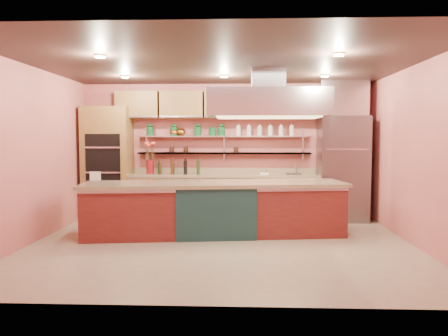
{
  "coord_description": "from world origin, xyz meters",
  "views": [
    {
      "loc": [
        0.32,
        -6.72,
        1.68
      ],
      "look_at": [
        0.01,
        1.0,
        1.14
      ],
      "focal_mm": 35.0,
      "sensor_mm": 36.0,
      "label": 1
    }
  ],
  "objects_px": {
    "flower_vase": "(150,167)",
    "green_canister": "(213,132)",
    "kitchen_scale": "(264,172)",
    "copper_kettle": "(181,132)",
    "island": "(215,209)",
    "refrigerator": "(342,169)"
  },
  "relations": [
    {
      "from": "island",
      "to": "kitchen_scale",
      "type": "relative_size",
      "value": 25.35
    },
    {
      "from": "flower_vase",
      "to": "kitchen_scale",
      "type": "height_order",
      "value": "flower_vase"
    },
    {
      "from": "kitchen_scale",
      "to": "green_canister",
      "type": "height_order",
      "value": "green_canister"
    },
    {
      "from": "kitchen_scale",
      "to": "copper_kettle",
      "type": "bearing_deg",
      "value": -176.19
    },
    {
      "from": "flower_vase",
      "to": "copper_kettle",
      "type": "distance_m",
      "value": 0.97
    },
    {
      "from": "copper_kettle",
      "to": "green_canister",
      "type": "distance_m",
      "value": 0.66
    },
    {
      "from": "flower_vase",
      "to": "kitchen_scale",
      "type": "bearing_deg",
      "value": 0.0
    },
    {
      "from": "kitchen_scale",
      "to": "copper_kettle",
      "type": "distance_m",
      "value": 1.92
    },
    {
      "from": "refrigerator",
      "to": "green_canister",
      "type": "distance_m",
      "value": 2.75
    },
    {
      "from": "copper_kettle",
      "to": "refrigerator",
      "type": "bearing_deg",
      "value": -3.99
    },
    {
      "from": "refrigerator",
      "to": "green_canister",
      "type": "bearing_deg",
      "value": 175.02
    },
    {
      "from": "refrigerator",
      "to": "green_canister",
      "type": "height_order",
      "value": "refrigerator"
    },
    {
      "from": "island",
      "to": "flower_vase",
      "type": "bearing_deg",
      "value": 126.88
    },
    {
      "from": "refrigerator",
      "to": "copper_kettle",
      "type": "distance_m",
      "value": 3.39
    },
    {
      "from": "flower_vase",
      "to": "green_canister",
      "type": "distance_m",
      "value": 1.48
    },
    {
      "from": "island",
      "to": "kitchen_scale",
      "type": "height_order",
      "value": "kitchen_scale"
    },
    {
      "from": "copper_kettle",
      "to": "green_canister",
      "type": "relative_size",
      "value": 1.13
    },
    {
      "from": "kitchen_scale",
      "to": "refrigerator",
      "type": "bearing_deg",
      "value": 10.72
    },
    {
      "from": "copper_kettle",
      "to": "green_canister",
      "type": "bearing_deg",
      "value": 0.0
    },
    {
      "from": "refrigerator",
      "to": "flower_vase",
      "type": "height_order",
      "value": "refrigerator"
    },
    {
      "from": "flower_vase",
      "to": "island",
      "type": "bearing_deg",
      "value": -45.76
    },
    {
      "from": "island",
      "to": "flower_vase",
      "type": "relative_size",
      "value": 15.4
    }
  ]
}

